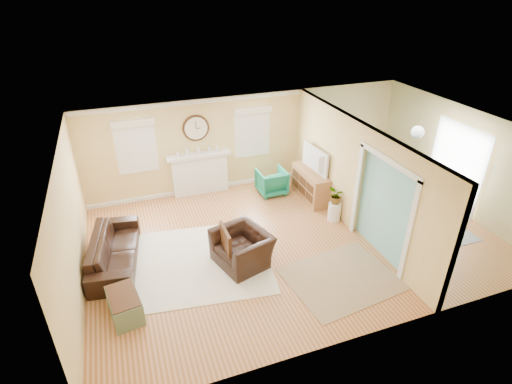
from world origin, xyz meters
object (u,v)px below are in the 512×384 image
(sofa, at_px, (114,250))
(credenza, at_px, (310,184))
(dining_table, at_px, (399,205))
(green_chair, at_px, (272,182))
(eames_chair, at_px, (242,248))

(sofa, bearing_deg, credenza, -68.99)
(credenza, distance_m, dining_table, 2.31)
(sofa, relative_size, green_chair, 2.92)
(sofa, xyz_separation_m, dining_table, (6.70, -0.52, 0.02))
(credenza, relative_size, dining_table, 0.73)
(dining_table, bearing_deg, credenza, 51.14)
(sofa, height_order, credenza, credenza)
(sofa, bearing_deg, green_chair, -59.10)
(sofa, xyz_separation_m, green_chair, (4.21, 1.73, 0.02))
(eames_chair, distance_m, green_chair, 3.14)
(eames_chair, xyz_separation_m, green_chair, (1.71, 2.63, -0.02))
(eames_chair, bearing_deg, sofa, -126.57)
(eames_chair, bearing_deg, dining_table, 78.40)
(sofa, height_order, green_chair, green_chair)
(credenza, bearing_deg, dining_table, -45.58)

